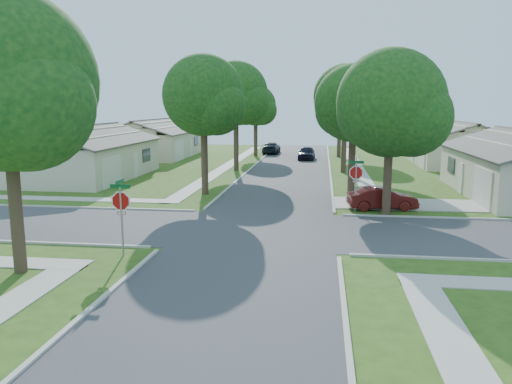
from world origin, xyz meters
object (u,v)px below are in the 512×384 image
object	(u,v)px
tree_e_mid	(346,99)
car_curb_east	(307,153)
tree_e_near	(354,107)
house_ne_far	(456,149)
tree_e_far	(341,103)
car_driveway	(382,198)
stop_sign_sw	(121,204)
car_curb_west	(271,148)
tree_w_far	(256,107)
house_nw_near	(84,159)
stop_sign_ne	(356,175)
tree_w_mid	(236,96)
tree_w_near	(204,99)
tree_ne_corner	(392,108)
tree_sw_corner	(8,89)
house_nw_far	(154,143)

from	to	relation	value
tree_e_mid	car_curb_east	xyz separation A→B (m)	(-3.56, 10.06, -5.55)
tree_e_near	house_ne_far	bearing A→B (deg)	60.65
tree_e_far	car_driveway	bearing A→B (deg)	-87.03
stop_sign_sw	car_curb_west	distance (m)	41.82
tree_w_far	car_curb_west	distance (m)	5.89
stop_sign_sw	house_nw_near	size ratio (longest dim) A/B	0.22
stop_sign_ne	tree_w_far	world-z (taller)	tree_w_far
tree_e_mid	tree_w_mid	distance (m)	9.40
tree_w_near	car_curb_west	size ratio (longest dim) A/B	1.91
stop_sign_ne	house_nw_near	world-z (taller)	house_nw_near
stop_sign_sw	tree_ne_corner	size ratio (longest dim) A/B	0.34
car_driveway	tree_sw_corner	bearing A→B (deg)	123.90
house_nw_near	car_curb_west	xyz separation A→B (m)	(12.79, 22.07, -0.83)
stop_sign_ne	tree_e_far	xyz separation A→B (m)	(0.05, 29.31, 3.95)
tree_e_near	car_driveway	xyz separation A→B (m)	(1.48, -3.51, -5.02)
tree_e_mid	house_nw_far	bearing A→B (deg)	152.09
house_nw_far	car_driveway	bearing A→B (deg)	-50.01
stop_sign_sw	tree_w_near	size ratio (longest dim) A/B	0.33
tree_w_mid	tree_sw_corner	size ratio (longest dim) A/B	1.00
tree_e_near	car_driveway	size ratio (longest dim) A/B	2.18
house_nw_far	tree_e_far	bearing A→B (deg)	5.53
stop_sign_sw	house_nw_far	xyz separation A→B (m)	(-11.29, 36.70, -0.51)
tree_w_mid	car_curb_west	bearing A→B (deg)	84.88
house_ne_far	car_driveway	size ratio (longest dim) A/B	3.57
tree_e_near	car_curb_west	world-z (taller)	tree_e_near
tree_ne_corner	house_nw_near	size ratio (longest dim) A/B	0.64
tree_e_far	car_curb_east	distance (m)	7.01
tree_e_near	tree_e_mid	size ratio (longest dim) A/B	0.90
house_nw_far	car_curb_east	world-z (taller)	house_nw_far
stop_sign_sw	tree_w_mid	size ratio (longest dim) A/B	0.31
tree_ne_corner	car_curb_west	xyz separation A→B (m)	(-9.56, 32.86, -4.91)
house_ne_far	house_nw_far	bearing A→B (deg)	174.64
stop_sign_ne	tree_e_mid	size ratio (longest dim) A/B	0.32
house_ne_far	house_nw_far	size ratio (longest dim) A/B	1.00
tree_w_near	tree_sw_corner	distance (m)	16.24
tree_w_far	tree_w_near	bearing A→B (deg)	-89.99
car_driveway	house_ne_far	bearing A→B (deg)	-31.08
tree_w_far	house_ne_far	distance (m)	21.61
stop_sign_ne	tree_sw_corner	distance (m)	17.38
tree_e_far	tree_w_far	distance (m)	9.42
tree_sw_corner	stop_sign_sw	bearing A→B (deg)	39.97
car_curb_west	stop_sign_sw	bearing A→B (deg)	88.10
tree_e_far	tree_w_near	bearing A→B (deg)	-110.60
tree_e_mid	tree_e_far	size ratio (longest dim) A/B	1.06
house_nw_far	stop_sign_ne	bearing A→B (deg)	-52.84
tree_w_mid	car_curb_east	size ratio (longest dim) A/B	2.32
stop_sign_ne	tree_w_far	distance (m)	30.96
car_curb_west	house_nw_near	bearing A→B (deg)	60.07
tree_ne_corner	car_curb_west	distance (m)	34.57
house_ne_far	house_nw_far	distance (m)	32.12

